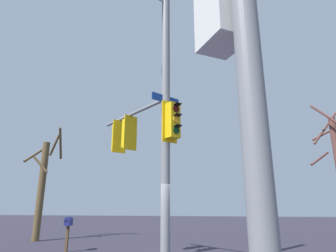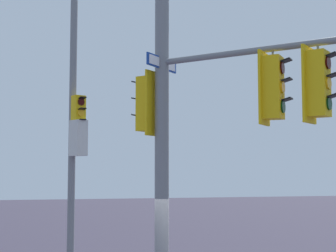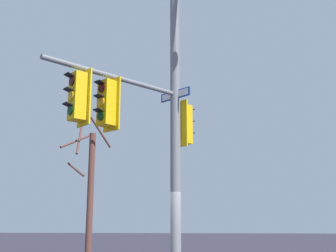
# 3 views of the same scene
# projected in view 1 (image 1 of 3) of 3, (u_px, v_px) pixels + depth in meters

# --- Properties ---
(main_signal_pole_assembly) EXTENTS (5.10, 3.55, 9.36)m
(main_signal_pole_assembly) POSITION_uv_depth(u_px,v_px,m) (151.00, 113.00, 9.40)
(main_signal_pole_assembly) COLOR slate
(main_signal_pole_assembly) RESTS_ON ground
(mailbox) EXTENTS (0.47, 0.30, 1.41)m
(mailbox) POSITION_uv_depth(u_px,v_px,m) (68.00, 224.00, 11.91)
(mailbox) COLOR #4C3823
(mailbox) RESTS_ON ground
(bare_tree_across_street) EXTENTS (1.72, 2.01, 6.22)m
(bare_tree_across_street) POSITION_uv_depth(u_px,v_px,m) (42.00, 184.00, 15.93)
(bare_tree_across_street) COLOR brown
(bare_tree_across_street) RESTS_ON ground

